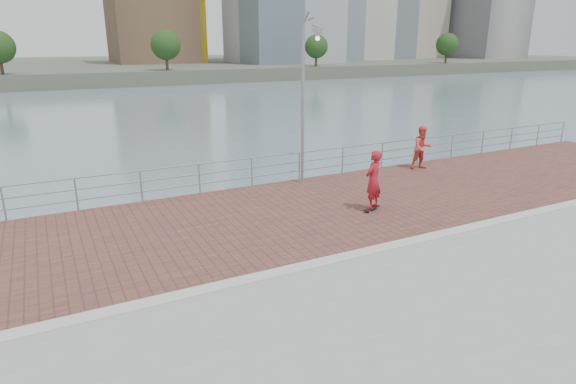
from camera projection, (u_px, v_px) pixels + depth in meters
name	position (u px, v px, depth m)	size (l,w,h in m)	color
water	(323.00, 332.00, 12.61)	(400.00, 400.00, 0.00)	slate
brick_lane	(265.00, 218.00, 15.06)	(40.00, 6.80, 0.02)	brown
curb	(325.00, 262.00, 12.00)	(40.00, 0.40, 0.06)	#B7B5AD
far_shore	(60.00, 68.00, 116.14)	(320.00, 95.00, 2.50)	#4C5142
guardrail	(226.00, 172.00, 17.74)	(39.06, 0.06, 1.13)	#8C9EA8
street_lamp	(309.00, 71.00, 17.15)	(0.44, 1.28, 6.02)	gray
skateboard	(372.00, 208.00, 15.68)	(0.77, 0.48, 0.09)	black
skateboarder	(373.00, 180.00, 15.39)	(0.69, 0.46, 1.90)	#AB1625
bystander	(422.00, 148.00, 20.57)	(0.89, 0.70, 1.84)	#E04B42
shoreline_trees	(144.00, 46.00, 80.94)	(144.55, 5.09, 6.78)	#473323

